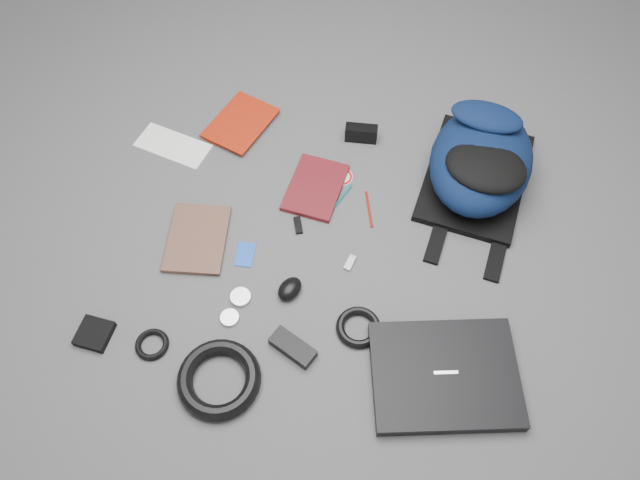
% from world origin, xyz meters
% --- Properties ---
extents(ground, '(4.00, 4.00, 0.00)m').
position_xyz_m(ground, '(0.00, 0.00, 0.00)').
color(ground, '#4F4F51').
rests_on(ground, ground).
extents(backpack, '(0.36, 0.49, 0.19)m').
position_xyz_m(backpack, '(0.41, 0.33, 0.09)').
color(backpack, black).
rests_on(backpack, ground).
extents(laptop, '(0.42, 0.37, 0.04)m').
position_xyz_m(laptop, '(0.39, -0.32, 0.02)').
color(laptop, black).
rests_on(laptop, ground).
extents(textbook_red, '(0.22, 0.26, 0.02)m').
position_xyz_m(textbook_red, '(-0.43, 0.40, 0.01)').
color(textbook_red, '#951908').
rests_on(textbook_red, ground).
extents(comic_book, '(0.20, 0.25, 0.02)m').
position_xyz_m(comic_book, '(-0.43, -0.08, 0.01)').
color(comic_book, '#B55E0C').
rests_on(comic_book, ground).
extents(envelope, '(0.25, 0.15, 0.00)m').
position_xyz_m(envelope, '(-0.53, 0.25, 0.00)').
color(envelope, white).
rests_on(envelope, ground).
extents(dvd_case, '(0.17, 0.23, 0.02)m').
position_xyz_m(dvd_case, '(-0.06, 0.18, 0.01)').
color(dvd_case, '#4A0E12').
rests_on(dvd_case, ground).
extents(compact_camera, '(0.10, 0.05, 0.06)m').
position_xyz_m(compact_camera, '(0.04, 0.41, 0.03)').
color(compact_camera, black).
rests_on(compact_camera, ground).
extents(sticker_disc, '(0.09, 0.09, 0.00)m').
position_xyz_m(sticker_disc, '(0.01, 0.25, 0.00)').
color(sticker_disc, white).
rests_on(sticker_disc, ground).
extents(pen_teal, '(0.05, 0.12, 0.01)m').
position_xyz_m(pen_teal, '(0.02, 0.16, 0.00)').
color(pen_teal, '#0C646E').
rests_on(pen_teal, ground).
extents(pen_red, '(0.05, 0.12, 0.01)m').
position_xyz_m(pen_red, '(0.11, 0.15, 0.00)').
color(pen_red, maroon).
rests_on(pen_red, ground).
extents(id_badge, '(0.06, 0.08, 0.00)m').
position_xyz_m(id_badge, '(-0.20, -0.08, 0.00)').
color(id_badge, blue).
rests_on(id_badge, ground).
extents(usb_black, '(0.04, 0.06, 0.01)m').
position_xyz_m(usb_black, '(-0.08, 0.04, 0.01)').
color(usb_black, black).
rests_on(usb_black, ground).
extents(usb_silver, '(0.03, 0.05, 0.01)m').
position_xyz_m(usb_silver, '(0.10, -0.05, 0.00)').
color(usb_silver, '#AAABAC').
rests_on(usb_silver, ground).
extents(mouse, '(0.08, 0.09, 0.04)m').
position_xyz_m(mouse, '(-0.04, -0.17, 0.02)').
color(mouse, black).
rests_on(mouse, ground).
extents(headphone_left, '(0.07, 0.07, 0.01)m').
position_xyz_m(headphone_left, '(-0.17, -0.22, 0.01)').
color(headphone_left, silver).
rests_on(headphone_left, ground).
extents(headphone_right, '(0.07, 0.07, 0.01)m').
position_xyz_m(headphone_right, '(-0.18, -0.28, 0.01)').
color(headphone_right, silver).
rests_on(headphone_right, ground).
extents(cable_coil, '(0.15, 0.15, 0.02)m').
position_xyz_m(cable_coil, '(0.16, -0.23, 0.01)').
color(cable_coil, black).
rests_on(cable_coil, ground).
extents(power_brick, '(0.13, 0.10, 0.03)m').
position_xyz_m(power_brick, '(0.00, -0.33, 0.02)').
color(power_brick, black).
rests_on(power_brick, ground).
extents(power_cord_coil, '(0.23, 0.23, 0.04)m').
position_xyz_m(power_cord_coil, '(-0.15, -0.45, 0.02)').
color(power_cord_coil, black).
rests_on(power_cord_coil, ground).
extents(pouch, '(0.09, 0.09, 0.02)m').
position_xyz_m(pouch, '(-0.51, -0.41, 0.01)').
color(pouch, black).
rests_on(pouch, ground).
extents(earbud_coil, '(0.11, 0.11, 0.02)m').
position_xyz_m(earbud_coil, '(-0.35, -0.40, 0.01)').
color(earbud_coil, black).
rests_on(earbud_coil, ground).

